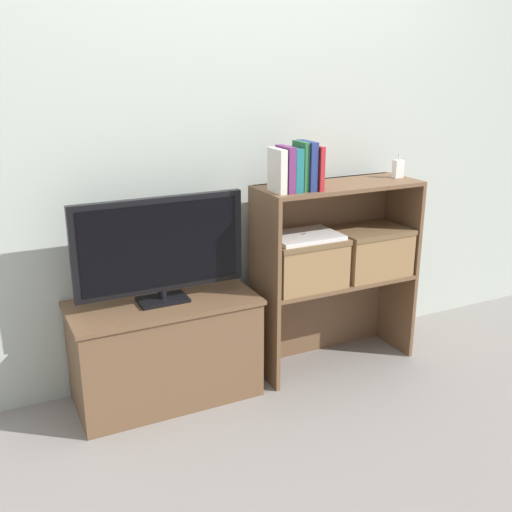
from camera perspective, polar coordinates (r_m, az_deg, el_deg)
The scene contains 16 objects.
ground_plane at distance 2.94m, azimuth 1.37°, elevation -12.92°, with size 16.00×16.00×0.00m, color gray.
wall_back at distance 2.92m, azimuth -2.37°, elevation 11.90°, with size 10.00×0.05×2.40m.
tv_stand at distance 2.83m, azimuth -8.62°, elevation -8.81°, with size 0.85×0.41×0.48m.
tv at distance 2.64m, azimuth -9.11°, elevation 0.85°, with size 0.77×0.14×0.48m.
bookshelf_lower_tier at distance 3.18m, azimuth 6.81°, elevation -4.67°, with size 0.83×0.31×0.46m.
bookshelf_upper_tier at distance 3.03m, azimuth 7.13°, elevation 3.68°, with size 0.83×0.31×0.49m.
book_ivory at distance 2.69m, azimuth 2.03°, elevation 8.12°, with size 0.03×0.13×0.20m.
book_plum at distance 2.71m, azimuth 2.82°, elevation 8.27°, with size 0.03×0.13×0.21m.
book_teal at distance 2.73m, azimuth 3.57°, elevation 8.23°, with size 0.04×0.13×0.20m.
book_forest at distance 2.75m, azimuth 4.26°, elevation 8.54°, with size 0.02×0.12×0.22m.
book_navy at distance 2.76m, azimuth 4.86°, elevation 8.58°, with size 0.04×0.14×0.22m.
book_crimson at distance 2.78m, azimuth 5.52°, elevation 8.42°, with size 0.02×0.16×0.20m.
baby_monitor at distance 3.14m, azimuth 13.37°, elevation 8.09°, with size 0.05×0.03×0.12m.
storage_basket_left at distance 2.91m, azimuth 4.56°, elevation -0.36°, with size 0.37×0.28×0.24m.
storage_basket_right at distance 3.12m, azimuth 10.79°, elevation 0.65°, with size 0.37×0.28×0.24m.
laptop at distance 2.88m, azimuth 4.62°, elevation 1.91°, with size 0.33×0.25×0.02m.
Camera 1 is at (-1.17, -2.23, 1.51)m, focal length 42.00 mm.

